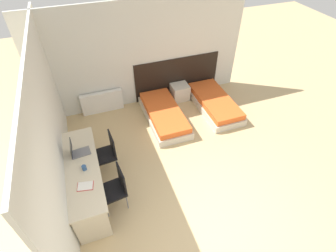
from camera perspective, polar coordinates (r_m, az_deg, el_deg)
ground_plane at (r=4.96m, az=9.35°, el=-21.45°), size 20.00×20.00×0.00m
wall_back at (r=6.79m, az=-5.45°, el=15.05°), size 5.37×0.05×2.70m
wall_left at (r=4.96m, az=-23.95°, el=-0.32°), size 0.05×5.06×2.70m
headboard_panel at (r=7.38m, az=1.96°, el=10.61°), size 2.39×0.03×1.13m
bed_near_window at (r=6.67m, az=-0.87°, el=2.49°), size 0.86×1.87×0.34m
bed_near_door at (r=7.16m, az=10.09°, el=4.90°), size 0.86×1.87×0.34m
nightstand at (r=7.38m, az=2.58°, el=7.40°), size 0.47×0.42×0.44m
radiator at (r=7.09m, az=-14.12°, el=5.07°), size 1.07×0.12×0.58m
desk at (r=5.07m, az=-17.88°, el=-9.66°), size 0.59×2.06×0.74m
chair_near_laptop at (r=5.42m, az=-13.15°, el=-5.49°), size 0.47×0.47×0.91m
chair_near_notebook at (r=4.84m, az=-11.33°, el=-12.89°), size 0.48×0.48×0.91m
laptop at (r=5.15m, az=-19.13°, el=-5.18°), size 0.37×0.25×0.36m
open_notebook at (r=4.66m, az=-17.56°, el=-12.35°), size 0.29×0.23×0.02m
mug at (r=4.87m, az=-17.80°, el=-8.65°), size 0.08×0.08×0.09m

